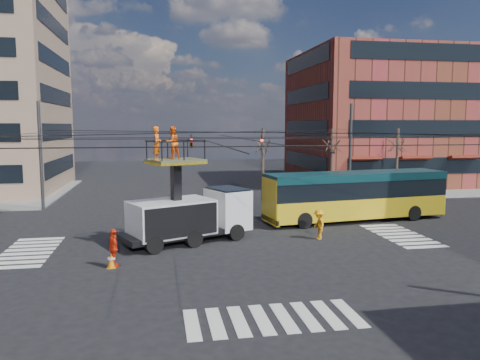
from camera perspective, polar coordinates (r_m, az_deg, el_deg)
name	(u,v)px	position (r m, az deg, el deg)	size (l,w,h in m)	color
ground	(227,243)	(25.21, -1.55, -7.68)	(120.00, 120.00, 0.00)	black
sidewalk_ne	(395,184)	(51.79, 18.38, -0.52)	(18.00, 18.00, 0.12)	slate
crosswalks	(227,243)	(25.21, -1.55, -7.66)	(22.40, 22.40, 0.02)	silver
building_ne	(392,118)	(54.51, 18.07, 7.15)	(20.06, 16.06, 14.00)	brown
overhead_network	(225,162)	(24.89, -1.89, 2.15)	(24.24, 24.24, 8.00)	#2D2D30
tree_a	(263,145)	(38.66, 2.81, 4.27)	(2.00, 2.00, 6.00)	#382B21
tree_b	(332,145)	(40.42, 11.15, 4.26)	(2.00, 2.00, 6.00)	#382B21
tree_c	(398,144)	(42.95, 18.66, 4.17)	(2.00, 2.00, 6.00)	#382B21
utility_truck	(190,204)	(25.23, -6.13, -2.95)	(7.33, 4.93, 6.21)	black
city_bus	(356,195)	(31.66, 13.92, -1.73)	(12.51, 4.23, 3.20)	gold
traffic_cone	(111,260)	(21.64, -15.41, -9.43)	(0.36, 0.36, 0.67)	orange
worker_ground	(114,248)	(21.60, -15.14, -8.01)	(1.01, 0.42, 1.72)	red
flagger	(319,224)	(26.19, 9.58, -5.36)	(1.07, 0.62, 1.66)	orange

